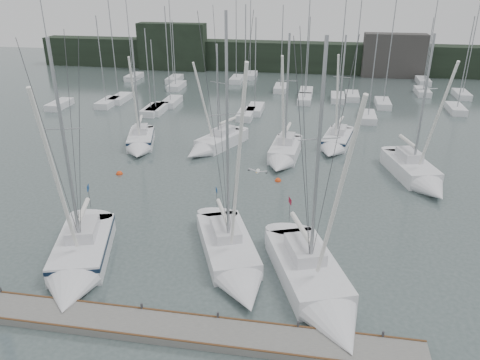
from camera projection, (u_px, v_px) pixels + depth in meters
name	position (u px, v px, depth m)	size (l,w,h in m)	color
ground	(199.00, 273.00, 27.52)	(160.00, 160.00, 0.00)	#445352
dock	(174.00, 329.00, 22.94)	(24.00, 2.00, 0.40)	#61615C
far_treeline	(286.00, 57.00, 82.29)	(90.00, 4.00, 5.00)	black
far_building_left	(172.00, 47.00, 82.95)	(12.00, 3.00, 8.00)	black
far_building_right	(394.00, 56.00, 77.31)	(10.00, 3.00, 7.00)	#3C3937
mast_forest	(264.00, 95.00, 65.27)	(54.82, 27.96, 14.83)	white
sailboat_near_left	(78.00, 264.00, 27.29)	(5.47, 9.62, 14.29)	white
sailboat_near_center	(234.00, 264.00, 27.46)	(6.34, 10.07, 15.50)	white
sailboat_near_right	(319.00, 293.00, 24.90)	(6.48, 10.59, 14.71)	white
sailboat_mid_a	(140.00, 143.00, 46.55)	(4.30, 7.67, 11.45)	white
sailboat_mid_b	(212.00, 145.00, 46.18)	(5.58, 8.33, 10.89)	white
sailboat_mid_c	(283.00, 155.00, 43.42)	(3.08, 7.96, 12.20)	white
sailboat_mid_d	(335.00, 143.00, 46.58)	(3.82, 7.78, 11.67)	white
sailboat_mid_e	(419.00, 176.00, 38.91)	(5.05, 9.19, 12.83)	white
buoy_b	(278.00, 181.00, 39.60)	(0.54, 0.54, 0.54)	#F04515
buoy_c	(119.00, 174.00, 40.93)	(0.58, 0.58, 0.58)	#F04515
seagull	(258.00, 171.00, 26.04)	(1.07, 0.51, 0.21)	white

